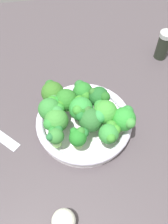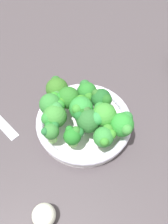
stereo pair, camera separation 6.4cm
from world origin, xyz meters
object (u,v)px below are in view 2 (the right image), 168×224
broccoli_floret_6 (54,116)px  broccoli_floret_8 (87,92)px  broccoli_floret_1 (86,119)px  broccoli_floret_4 (67,98)px  bowl (84,122)px  broccoli_floret_3 (101,99)px  broccoli_floret_7 (123,124)px  broccoli_floret_12 (51,131)px  broccoli_floret_5 (52,104)px  garlic_bulb (44,215)px  broccoli_floret_10 (81,108)px  broccoli_floret_2 (73,135)px  broccoli_floret_9 (57,89)px  broccoli_floret_0 (105,136)px  broccoli_floret_11 (103,115)px

broccoli_floret_6 → broccoli_floret_8: bearing=-43.8°
broccoli_floret_1 → broccoli_floret_4: 8.33cm
bowl → broccoli_floret_3: broccoli_floret_3 is taller
broccoli_floret_7 → broccoli_floret_12: 17.80cm
broccoli_floret_5 → garlic_bulb: 26.98cm
broccoli_floret_1 → broccoli_floret_10: broccoli_floret_10 is taller
broccoli_floret_3 → broccoli_floret_4: bearing=87.5°
broccoli_floret_2 → broccoli_floret_12: size_ratio=0.92×
broccoli_floret_1 → broccoli_floret_9: (9.79, 8.11, 0.06)cm
broccoli_floret_5 → broccoli_floret_7: broccoli_floret_5 is taller
broccoli_floret_4 → broccoli_floret_5: 4.60cm
broccoli_floret_8 → broccoli_floret_10: size_ratio=0.94×
broccoli_floret_5 → broccoli_floret_9: size_ratio=0.96×
broccoli_floret_8 → broccoli_floret_4: bearing=117.6°
broccoli_floret_7 → broccoli_floret_12: bearing=96.6°
broccoli_floret_4 → broccoli_floret_8: broccoli_floret_4 is taller
broccoli_floret_0 → broccoli_floret_8: size_ratio=0.91×
broccoli_floret_9 → garlic_bulb: (-31.84, 0.73, -5.28)cm
broccoli_floret_4 → garlic_bulb: bearing=172.5°
broccoli_floret_11 → broccoli_floret_12: 13.65cm
broccoli_floret_3 → broccoli_floret_11: size_ratio=0.95×
broccoli_floret_2 → broccoli_floret_6: size_ratio=0.79×
broccoli_floret_1 → broccoli_floret_6: 8.10cm
broccoli_floret_11 → broccoli_floret_4: bearing=58.7°
broccoli_floret_0 → broccoli_floret_1: bearing=43.8°
broccoli_floret_1 → broccoli_floret_10: size_ratio=0.94×
broccoli_floret_8 → broccoli_floret_0: bearing=-162.6°
broccoli_floret_4 → broccoli_floret_7: same height
bowl → broccoli_floret_1: bearing=-170.1°
bowl → broccoli_floret_4: 8.40cm
broccoli_floret_6 → broccoli_floret_10: size_ratio=0.96×
broccoli_floret_1 → broccoli_floret_12: 9.23cm
broccoli_floret_10 → broccoli_floret_12: bearing=133.7°
broccoli_floret_8 → broccoli_floret_2: bearing=167.0°
broccoli_floret_1 → broccoli_floret_12: broccoli_floret_1 is taller
broccoli_floret_1 → broccoli_floret_8: (9.38, -0.20, -0.56)cm
broccoli_floret_9 → broccoli_floret_0: bearing=-138.9°
broccoli_floret_5 → broccoli_floret_10: (-1.10, -7.71, -0.15)cm
broccoli_floret_5 → broccoli_floret_7: bearing=-108.0°
broccoli_floret_10 → broccoli_floret_12: broccoli_floret_10 is taller
broccoli_floret_0 → broccoli_floret_12: 13.22cm
broccoli_floret_5 → broccoli_floret_12: 8.00cm
broccoli_floret_7 → broccoli_floret_8: size_ratio=1.04×
broccoli_floret_10 → garlic_bulb: size_ratio=1.37×
garlic_bulb → broccoli_floret_5: bearing=0.4°
bowl → broccoli_floret_9: 11.87cm
broccoli_floret_2 → broccoli_floret_4: broccoli_floret_4 is taller
broccoli_floret_9 → broccoli_floret_10: same height
broccoli_floret_0 → broccoli_floret_2: 7.69cm
bowl → broccoli_floret_1: 6.59cm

